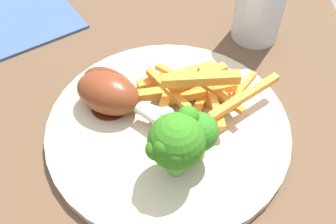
% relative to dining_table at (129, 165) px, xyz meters
% --- Properties ---
extents(dining_table, '(1.29, 0.65, 0.73)m').
position_rel_dining_table_xyz_m(dining_table, '(0.00, 0.00, 0.00)').
color(dining_table, brown).
rests_on(dining_table, ground_plane).
extents(dinner_plate, '(0.28, 0.28, 0.01)m').
position_rel_dining_table_xyz_m(dinner_plate, '(-0.02, -0.06, 0.12)').
color(dinner_plate, beige).
rests_on(dinner_plate, dining_table).
extents(broccoli_floret_front, '(0.04, 0.04, 0.06)m').
position_rel_dining_table_xyz_m(broccoli_floret_front, '(-0.06, -0.09, 0.16)').
color(broccoli_floret_front, '#91A056').
rests_on(broccoli_floret_front, dinner_plate).
extents(broccoli_floret_middle, '(0.06, 0.06, 0.08)m').
position_rel_dining_table_xyz_m(broccoli_floret_middle, '(-0.08, -0.06, 0.17)').
color(broccoli_floret_middle, '#74B15A').
rests_on(broccoli_floret_middle, dinner_plate).
extents(carrot_fries_pile, '(0.12, 0.18, 0.05)m').
position_rel_dining_table_xyz_m(carrot_fries_pile, '(0.02, -0.09, 0.14)').
color(carrot_fries_pile, orange).
rests_on(carrot_fries_pile, dinner_plate).
extents(chicken_drumstick_near, '(0.11, 0.12, 0.04)m').
position_rel_dining_table_xyz_m(chicken_drumstick_near, '(0.01, 0.01, 0.14)').
color(chicken_drumstick_near, '#4B1B0E').
rests_on(chicken_drumstick_near, dinner_plate).
extents(chicken_drumstick_far, '(0.08, 0.12, 0.05)m').
position_rel_dining_table_xyz_m(chicken_drumstick_far, '(0.00, 0.01, 0.14)').
color(chicken_drumstick_far, '#552010').
rests_on(chicken_drumstick_far, dinner_plate).
extents(napkin, '(0.22, 0.21, 0.00)m').
position_rel_dining_table_xyz_m(napkin, '(0.21, 0.17, 0.11)').
color(napkin, '#3D5684').
rests_on(napkin, dining_table).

